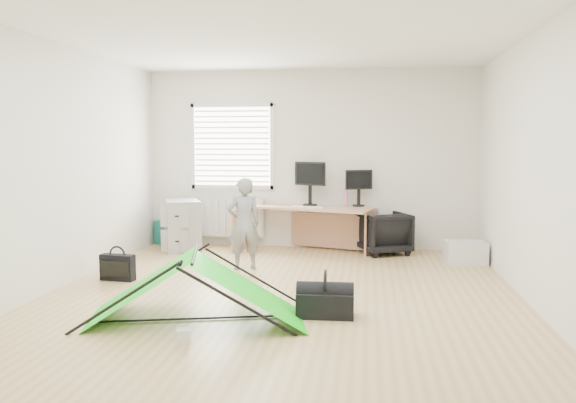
# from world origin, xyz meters

# --- Properties ---
(ground) EXTENTS (5.50, 5.50, 0.00)m
(ground) POSITION_xyz_m (0.00, 0.00, 0.00)
(ground) COLOR tan
(ground) RESTS_ON ground
(back_wall) EXTENTS (5.00, 0.02, 2.70)m
(back_wall) POSITION_xyz_m (0.00, 2.75, 1.35)
(back_wall) COLOR silver
(back_wall) RESTS_ON ground
(window) EXTENTS (1.20, 0.06, 1.20)m
(window) POSITION_xyz_m (-1.20, 2.71, 1.55)
(window) COLOR silver
(window) RESTS_ON back_wall
(radiator) EXTENTS (1.00, 0.12, 0.60)m
(radiator) POSITION_xyz_m (-1.20, 2.67, 0.45)
(radiator) COLOR silver
(radiator) RESTS_ON back_wall
(desk) EXTENTS (2.05, 1.16, 0.67)m
(desk) POSITION_xyz_m (-0.02, 2.39, 0.33)
(desk) COLOR tan
(desk) RESTS_ON ground
(filing_cabinet) EXTENTS (0.71, 0.79, 0.75)m
(filing_cabinet) POSITION_xyz_m (-1.85, 2.21, 0.38)
(filing_cabinet) COLOR #9A9C9F
(filing_cabinet) RESTS_ON ground
(monitor_left) EXTENTS (0.50, 0.30, 0.48)m
(monitor_left) POSITION_xyz_m (0.03, 2.55, 0.91)
(monitor_left) COLOR black
(monitor_left) RESTS_ON desk
(monitor_right) EXTENTS (0.41, 0.25, 0.40)m
(monitor_right) POSITION_xyz_m (0.76, 2.56, 0.87)
(monitor_right) COLOR black
(monitor_right) RESTS_ON desk
(keyboard) EXTENTS (0.47, 0.20, 0.02)m
(keyboard) POSITION_xyz_m (0.03, 2.22, 0.68)
(keyboard) COLOR beige
(keyboard) RESTS_ON desk
(thermos) EXTENTS (0.07, 0.07, 0.23)m
(thermos) POSITION_xyz_m (0.56, 2.55, 0.78)
(thermos) COLOR #CC7297
(thermos) RESTS_ON desk
(office_chair) EXTENTS (0.86, 0.87, 0.61)m
(office_chair) POSITION_xyz_m (1.12, 2.37, 0.30)
(office_chair) COLOR black
(office_chair) RESTS_ON ground
(person) EXTENTS (0.50, 0.43, 1.17)m
(person) POSITION_xyz_m (-0.66, 1.10, 0.58)
(person) COLOR gray
(person) RESTS_ON ground
(kite) EXTENTS (2.11, 1.32, 0.61)m
(kite) POSITION_xyz_m (-0.65, -1.00, 0.30)
(kite) COLOR #14D215
(kite) RESTS_ON ground
(storage_crate) EXTENTS (0.55, 0.41, 0.29)m
(storage_crate) POSITION_xyz_m (2.19, 1.85, 0.15)
(storage_crate) COLOR silver
(storage_crate) RESTS_ON ground
(tote_bag) EXTENTS (0.34, 0.24, 0.37)m
(tote_bag) POSITION_xyz_m (-2.29, 2.63, 0.19)
(tote_bag) COLOR #1C7C6F
(tote_bag) RESTS_ON ground
(laptop_bag) EXTENTS (0.42, 0.17, 0.31)m
(laptop_bag) POSITION_xyz_m (-2.00, 0.31, 0.15)
(laptop_bag) COLOR black
(laptop_bag) RESTS_ON ground
(white_box) EXTENTS (0.14, 0.14, 0.11)m
(white_box) POSITION_xyz_m (-0.58, -1.55, 0.05)
(white_box) COLOR silver
(white_box) RESTS_ON ground
(duffel_bag) EXTENTS (0.54, 0.29, 0.23)m
(duffel_bag) POSITION_xyz_m (0.51, -0.72, 0.12)
(duffel_bag) COLOR black
(duffel_bag) RESTS_ON ground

